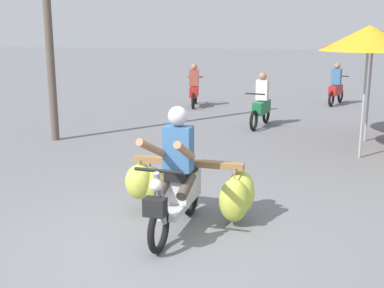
{
  "coord_description": "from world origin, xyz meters",
  "views": [
    {
      "loc": [
        1.52,
        -4.97,
        2.47
      ],
      "look_at": [
        0.21,
        1.56,
        0.9
      ],
      "focal_mm": 45.46,
      "sensor_mm": 36.0,
      "label": 1
    }
  ],
  "objects": [
    {
      "name": "motorbike_main_loaded",
      "position": [
        0.19,
        0.86,
        0.52
      ],
      "size": [
        1.81,
        1.76,
        1.58
      ],
      "color": "black",
      "rests_on": "ground"
    },
    {
      "name": "motorbike_distant_far_ahead",
      "position": [
        0.83,
        7.62,
        0.57
      ],
      "size": [
        0.61,
        1.6,
        1.4
      ],
      "color": "black",
      "rests_on": "ground"
    },
    {
      "name": "market_umbrella_near_shop",
      "position": [
        3.27,
        6.38,
        2.29
      ],
      "size": [
        2.21,
        2.21,
        2.51
      ],
      "color": "#99999E",
      "rests_on": "ground"
    },
    {
      "name": "motorbike_distant_ahead_right",
      "position": [
        3.06,
        11.87,
        0.57
      ],
      "size": [
        0.73,
        1.55,
        1.4
      ],
      "color": "black",
      "rests_on": "ground"
    },
    {
      "name": "ground_plane",
      "position": [
        0.0,
        0.0,
        0.0
      ],
      "size": [
        120.0,
        120.0,
        0.0
      ],
      "primitive_type": "plane",
      "color": "slate"
    },
    {
      "name": "market_umbrella_further_along",
      "position": [
        2.94,
        4.79,
        2.31
      ],
      "size": [
        1.82,
        1.82,
        2.55
      ],
      "color": "#99999E",
      "rests_on": "ground"
    },
    {
      "name": "motorbike_distant_ahead_left",
      "position": [
        -1.51,
        10.54,
        0.57
      ],
      "size": [
        0.5,
        1.62,
        1.4
      ],
      "color": "black",
      "rests_on": "ground"
    }
  ]
}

